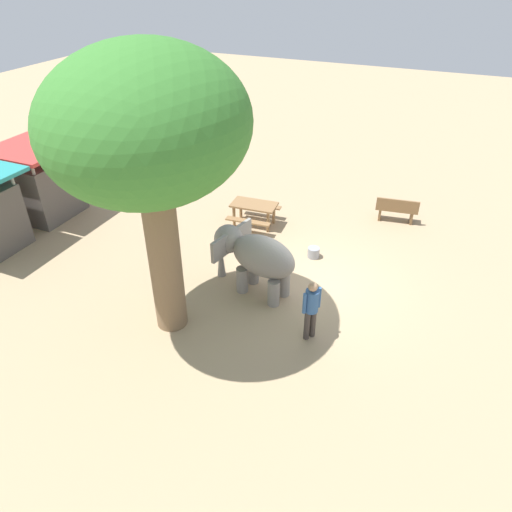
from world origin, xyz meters
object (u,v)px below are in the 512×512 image
object	(u,v)px
feed_bucket	(314,252)
person_handler	(311,306)
elephant	(255,255)
shade_tree_main	(148,130)
wooden_bench	(397,209)
picnic_table_near	(254,209)
market_stall_red	(43,185)

from	to	relation	value
feed_bucket	person_handler	bearing A→B (deg)	-164.05
elephant	shade_tree_main	world-z (taller)	shade_tree_main
feed_bucket	shade_tree_main	bearing A→B (deg)	151.31
person_handler	feed_bucket	world-z (taller)	person_handler
elephant	wooden_bench	distance (m)	6.20
shade_tree_main	wooden_bench	size ratio (longest dim) A/B	4.59
picnic_table_near	market_stall_red	world-z (taller)	market_stall_red
picnic_table_near	market_stall_red	distance (m)	7.29
shade_tree_main	market_stall_red	xyz separation A→B (m)	(3.22, 7.06, -3.79)
picnic_table_near	market_stall_red	xyz separation A→B (m)	(-2.20, 6.93, 0.55)
picnic_table_near	feed_bucket	bearing A→B (deg)	150.94
person_handler	picnic_table_near	distance (m)	5.74
shade_tree_main	picnic_table_near	size ratio (longest dim) A/B	4.12
shade_tree_main	feed_bucket	world-z (taller)	shade_tree_main
picnic_table_near	market_stall_red	bearing A→B (deg)	13.26
wooden_bench	picnic_table_near	bearing A→B (deg)	-162.11
shade_tree_main	market_stall_red	world-z (taller)	shade_tree_main
elephant	shade_tree_main	bearing A→B (deg)	68.28
shade_tree_main	wooden_bench	xyz separation A→B (m)	(7.54, -4.24, -4.46)
picnic_table_near	person_handler	bearing A→B (deg)	122.75
shade_tree_main	picnic_table_near	distance (m)	6.95
picnic_table_near	shade_tree_main	bearing A→B (deg)	87.04
market_stall_red	elephant	bearing A→B (deg)	-97.70
elephant	market_stall_red	distance (m)	8.50
wooden_bench	feed_bucket	bearing A→B (deg)	-128.21
picnic_table_near	feed_bucket	size ratio (longest dim) A/B	4.47
person_handler	shade_tree_main	world-z (taller)	shade_tree_main
person_handler	feed_bucket	distance (m)	3.65
person_handler	picnic_table_near	world-z (taller)	person_handler
elephant	market_stall_red	world-z (taller)	market_stall_red
shade_tree_main	market_stall_red	bearing A→B (deg)	65.47
person_handler	market_stall_red	size ratio (longest dim) A/B	0.64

